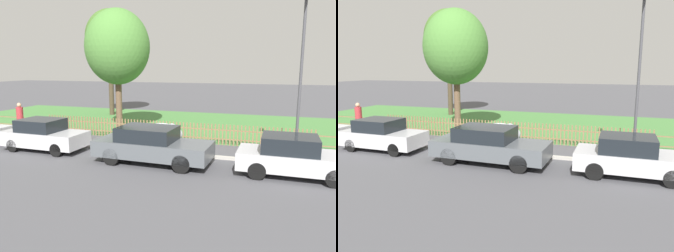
{
  "view_description": "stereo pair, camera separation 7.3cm",
  "coord_description": "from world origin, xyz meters",
  "views": [
    {
      "loc": [
        5.41,
        -13.01,
        3.79
      ],
      "look_at": [
        0.72,
        0.9,
        1.1
      ],
      "focal_mm": 35.0,
      "sensor_mm": 36.0,
      "label": 1
    },
    {
      "loc": [
        5.48,
        -12.98,
        3.79
      ],
      "look_at": [
        0.72,
        0.9,
        1.1
      ],
      "focal_mm": 35.0,
      "sensor_mm": 36.0,
      "label": 2
    }
  ],
  "objects": [
    {
      "name": "parked_car_black_saloon",
      "position": [
        -4.59,
        -1.0,
        0.71
      ],
      "size": [
        3.81,
        1.75,
        1.43
      ],
      "rotation": [
        0.0,
        0.0,
        -0.02
      ],
      "color": "#BCBCC1",
      "rests_on": "ground"
    },
    {
      "name": "parked_car_red_compact",
      "position": [
        6.02,
        -1.26,
        0.71
      ],
      "size": [
        3.87,
        1.73,
        1.43
      ],
      "rotation": [
        0.0,
        0.0,
        -0.01
      ],
      "color": "#BCBCC1",
      "rests_on": "ground"
    },
    {
      "name": "tree_behind_motorcycle",
      "position": [
        -3.32,
        3.98,
        4.83
      ],
      "size": [
        3.66,
        3.66,
        6.95
      ],
      "color": "brown",
      "rests_on": "ground"
    },
    {
      "name": "ground_plane",
      "position": [
        0.0,
        0.0,
        0.0
      ],
      "size": [
        120.0,
        120.0,
        0.0
      ],
      "primitive_type": "plane",
      "color": "#4C4C51"
    },
    {
      "name": "parked_car_navy_estate",
      "position": [
        0.8,
        -1.34,
        0.74
      ],
      "size": [
        4.64,
        1.93,
        1.45
      ],
      "rotation": [
        0.0,
        0.0,
        -0.03
      ],
      "color": "#51565B",
      "rests_on": "ground"
    },
    {
      "name": "street_lamp",
      "position": [
        6.18,
        0.37,
        3.96
      ],
      "size": [
        0.2,
        0.78,
        6.4
      ],
      "color": "#47474C",
      "rests_on": "ground"
    },
    {
      "name": "kerb_stone",
      "position": [
        0.0,
        0.1,
        0.06
      ],
      "size": [
        33.97,
        0.2,
        0.12
      ],
      "primitive_type": "cube",
      "color": "#B2ADA3",
      "rests_on": "ground"
    },
    {
      "name": "pedestrian_by_lamp",
      "position": [
        -8.12,
        1.38,
        1.02
      ],
      "size": [
        0.5,
        0.5,
        1.8
      ],
      "rotation": [
        0.0,
        0.0,
        3.72
      ],
      "color": "#2D3351",
      "rests_on": "ground"
    },
    {
      "name": "covered_motorcycle",
      "position": [
        0.41,
        1.09,
        0.71
      ],
      "size": [
        2.11,
        0.81,
        1.18
      ],
      "rotation": [
        0.0,
        0.0,
        0.07
      ],
      "color": "black",
      "rests_on": "ground"
    },
    {
      "name": "grass_strip",
      "position": [
        0.0,
        7.93,
        0.01
      ],
      "size": [
        33.97,
        10.73,
        0.01
      ],
      "primitive_type": "cube",
      "color": "#477F3D",
      "rests_on": "ground"
    },
    {
      "name": "tree_nearest_kerb",
      "position": [
        -6.99,
        9.89,
        5.86
      ],
      "size": [
        3.72,
        3.72,
        8.04
      ],
      "color": "#473828",
      "rests_on": "ground"
    },
    {
      "name": "park_fence",
      "position": [
        0.0,
        2.57,
        0.51
      ],
      "size": [
        33.97,
        0.05,
        1.02
      ],
      "color": "olive",
      "rests_on": "ground"
    }
  ]
}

